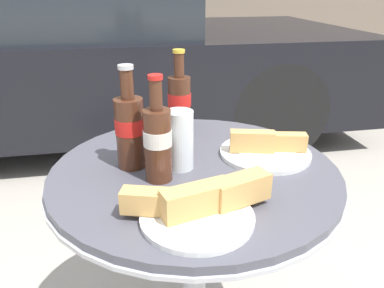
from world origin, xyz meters
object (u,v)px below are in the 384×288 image
(cola_bottle_center, at_px, (158,141))
(lunch_plate_near, at_px, (265,149))
(cola_bottle_left, at_px, (130,129))
(parked_car, at_px, (78,57))
(lunch_plate_far, at_px, (200,205))
(cola_bottle_right, at_px, (179,102))
(drinking_glass, at_px, (180,142))
(bistro_table, at_px, (195,213))

(cola_bottle_center, distance_m, lunch_plate_near, 0.32)
(cola_bottle_left, relative_size, cola_bottle_center, 1.03)
(lunch_plate_near, xyz_separation_m, parked_car, (-0.70, 2.17, -0.12))
(cola_bottle_center, height_order, lunch_plate_far, cola_bottle_center)
(cola_bottle_right, bearing_deg, drinking_glass, -98.19)
(bistro_table, xyz_separation_m, parked_car, (-0.50, 2.21, 0.04))
(bistro_table, distance_m, lunch_plate_far, 0.28)
(cola_bottle_right, bearing_deg, lunch_plate_far, -93.51)
(drinking_glass, bearing_deg, bistro_table, -12.89)
(cola_bottle_center, distance_m, parked_car, 2.30)
(cola_bottle_right, xyz_separation_m, drinking_glass, (-0.03, -0.23, -0.03))
(bistro_table, height_order, cola_bottle_center, cola_bottle_center)
(cola_bottle_left, height_order, cola_bottle_right, cola_bottle_left)
(cola_bottle_left, xyz_separation_m, cola_bottle_right, (0.15, 0.20, -0.00))
(cola_bottle_center, xyz_separation_m, parked_car, (-0.40, 2.26, -0.20))
(bistro_table, height_order, cola_bottle_right, cola_bottle_right)
(cola_bottle_right, height_order, lunch_plate_near, cola_bottle_right)
(cola_bottle_right, xyz_separation_m, parked_car, (-0.49, 1.97, -0.20))
(bistro_table, relative_size, parked_car, 0.18)
(cola_bottle_right, relative_size, drinking_glass, 1.71)
(cola_bottle_left, height_order, cola_bottle_center, cola_bottle_left)
(cola_bottle_center, bearing_deg, lunch_plate_near, 15.08)
(drinking_glass, height_order, lunch_plate_near, drinking_glass)
(drinking_glass, bearing_deg, parked_car, 101.78)
(cola_bottle_left, relative_size, lunch_plate_far, 0.82)
(bistro_table, bearing_deg, cola_bottle_center, -156.02)
(parked_car, bearing_deg, lunch_plate_near, -72.13)
(cola_bottle_left, height_order, parked_car, parked_car)
(cola_bottle_center, xyz_separation_m, drinking_glass, (0.06, 0.05, -0.03))
(bistro_table, distance_m, cola_bottle_right, 0.34)
(bistro_table, relative_size, cola_bottle_left, 2.86)
(lunch_plate_near, bearing_deg, cola_bottle_right, 135.38)
(cola_bottle_center, bearing_deg, cola_bottle_right, 71.93)
(cola_bottle_left, height_order, drinking_glass, cola_bottle_left)
(cola_bottle_center, bearing_deg, parked_car, 100.06)
(cola_bottle_center, relative_size, drinking_glass, 1.68)
(cola_bottle_left, bearing_deg, cola_bottle_right, 52.83)
(lunch_plate_far, bearing_deg, drinking_glass, 91.44)
(cola_bottle_left, bearing_deg, lunch_plate_far, -63.82)
(bistro_table, bearing_deg, cola_bottle_right, 90.64)
(lunch_plate_far, bearing_deg, cola_bottle_right, 86.49)
(cola_bottle_right, xyz_separation_m, lunch_plate_near, (0.21, -0.20, -0.08))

